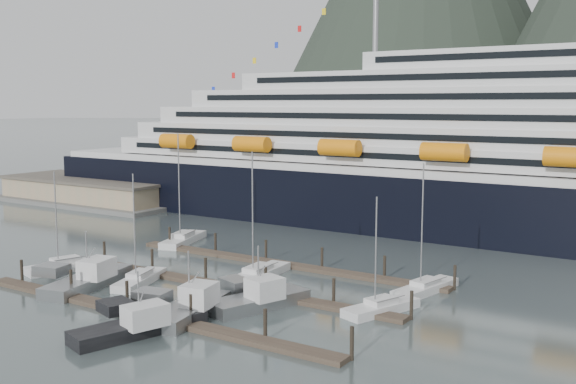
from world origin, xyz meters
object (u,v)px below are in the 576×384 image
sailboat_c (140,280)px  sailboat_d (258,275)px  trawler_b (188,308)px  sailboat_h (381,308)px  trawler_c (139,325)px  sailboat_a (66,267)px  sailboat_e (183,240)px  trawler_e (258,299)px  trawler_a (87,279)px  warehouse (93,192)px  sailboat_g (425,289)px

sailboat_c → sailboat_d: (10.70, 9.77, 0.02)m
sailboat_d → trawler_b: 16.47m
sailboat_h → trawler_c: (-16.63, -18.55, 0.45)m
sailboat_a → sailboat_h: size_ratio=1.07×
sailboat_e → trawler_e: 36.12m
sailboat_e → trawler_b: bearing=-154.3°
sailboat_h → trawler_a: size_ratio=0.91×
sailboat_h → sailboat_c: bearing=120.5°
trawler_b → trawler_c: trawler_b is taller
sailboat_e → sailboat_h: bearing=-127.3°
sailboat_h → trawler_b: size_ratio=1.05×
sailboat_h → trawler_b: (-16.04, -12.11, 0.53)m
sailboat_d → trawler_a: 20.69m
sailboat_d → trawler_c: (2.19, -22.67, 0.43)m
sailboat_d → trawler_c: 22.78m
sailboat_a → sailboat_h: bearing=-64.8°
warehouse → sailboat_h: bearing=-23.2°
sailboat_a → sailboat_e: 21.62m
sailboat_a → sailboat_c: bearing=-70.6°
warehouse → trawler_e: (75.53, -43.03, -1.31)m
sailboat_g → warehouse: bearing=84.0°
sailboat_d → sailboat_e: (-22.43, 11.26, 0.02)m
warehouse → sailboat_g: bearing=-17.4°
sailboat_a → trawler_e: bearing=-72.0°
sailboat_g → trawler_a: 40.14m
trawler_e → sailboat_e: bearing=73.1°
sailboat_g → trawler_b: 27.75m
warehouse → trawler_e: bearing=-29.7°
trawler_c → trawler_b: bearing=12.2°
sailboat_c → sailboat_g: 34.24m
sailboat_c → trawler_b: size_ratio=1.15×
trawler_e → warehouse: bearing=79.0°
trawler_c → sailboat_g: bearing=-14.6°
sailboat_g → trawler_e: (-12.95, -15.38, 0.51)m
sailboat_e → trawler_e: (29.37, -21.02, 0.47)m
sailboat_e → sailboat_g: (42.31, -5.64, -0.03)m
sailboat_g → trawler_c: bearing=159.3°
sailboat_h → trawler_a: 35.30m
sailboat_a → trawler_c: (25.79, -12.35, 0.43)m
sailboat_a → sailboat_g: bearing=-52.9°
sailboat_d → sailboat_h: sailboat_d is taller
sailboat_h → trawler_e: 13.16m
sailboat_g → trawler_e: bearing=151.2°
sailboat_d → sailboat_h: 19.26m
trawler_a → trawler_c: 19.14m
sailboat_c → sailboat_h: 30.05m
sailboat_d → warehouse: bearing=59.6°
sailboat_g → trawler_e: size_ratio=1.29×
sailboat_c → sailboat_g: bearing=-81.4°
trawler_c → sailboat_d: bearing=22.9°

